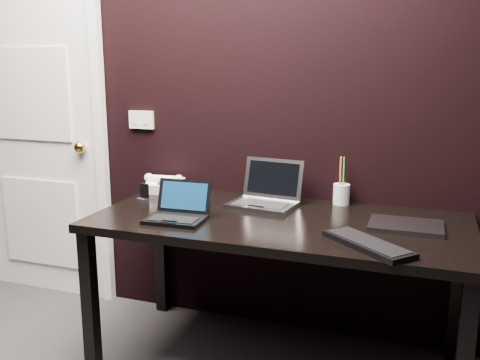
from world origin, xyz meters
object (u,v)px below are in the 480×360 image
(silver_laptop, at_px, (265,197))
(mobile_phone, at_px, (144,195))
(netbook, at_px, (178,213))
(door, at_px, (36,128))
(desk_phone, at_px, (165,185))
(closed_laptop, at_px, (406,226))
(pen_cup, at_px, (341,193))
(ext_keyboard, at_px, (368,244))
(desk, at_px, (279,235))

(silver_laptop, xyz_separation_m, mobile_phone, (-0.61, -0.14, -0.01))
(netbook, xyz_separation_m, silver_laptop, (0.30, 0.37, 0.01))
(door, xyz_separation_m, silver_laptop, (1.52, -0.18, -0.26))
(silver_laptop, distance_m, desk_phone, 0.61)
(silver_laptop, height_order, mobile_phone, silver_laptop)
(closed_laptop, relative_size, pen_cup, 1.29)
(ext_keyboard, xyz_separation_m, closed_laptop, (0.13, 0.30, -0.00))
(silver_laptop, height_order, closed_laptop, silver_laptop)
(desk_phone, bearing_deg, desk, -21.03)
(ext_keyboard, bearing_deg, netbook, 174.61)
(door, height_order, netbook, door)
(mobile_phone, bearing_deg, desk_phone, 89.43)
(door, height_order, mobile_phone, door)
(door, xyz_separation_m, desk, (1.65, -0.38, -0.38))
(door, height_order, ext_keyboard, door)
(mobile_phone, bearing_deg, netbook, -37.07)
(door, bearing_deg, desk_phone, -5.88)
(netbook, distance_m, mobile_phone, 0.38)
(door, distance_m, desk, 1.73)
(desk_phone, xyz_separation_m, mobile_phone, (-0.00, -0.22, -0.01))
(desk_phone, bearing_deg, netbook, -56.19)
(door, relative_size, netbook, 7.92)
(pen_cup, bearing_deg, desk, -123.00)
(netbook, relative_size, desk_phone, 1.18)
(door, relative_size, mobile_phone, 22.74)
(pen_cup, bearing_deg, desk_phone, -175.90)
(silver_laptop, distance_m, ext_keyboard, 0.71)
(netbook, bearing_deg, desk_phone, 123.81)
(door, relative_size, closed_laptop, 6.86)
(netbook, distance_m, closed_laptop, 1.00)
(door, distance_m, netbook, 1.37)
(ext_keyboard, bearing_deg, silver_laptop, 140.86)
(desk, relative_size, ext_keyboard, 4.39)
(mobile_phone, bearing_deg, pen_cup, 16.85)
(silver_laptop, bearing_deg, mobile_phone, -167.06)
(ext_keyboard, bearing_deg, door, 163.18)
(netbook, bearing_deg, door, 155.89)
(door, distance_m, pen_cup, 1.89)
(door, distance_m, silver_laptop, 1.55)
(closed_laptop, xyz_separation_m, mobile_phone, (-1.29, 0.01, 0.02))
(desk, xyz_separation_m, desk_phone, (-0.73, 0.28, 0.12))
(desk_phone, bearing_deg, pen_cup, 4.10)
(desk, bearing_deg, door, 167.18)
(ext_keyboard, height_order, desk_phone, desk_phone)
(desk, height_order, pen_cup, pen_cup)
(ext_keyboard, relative_size, mobile_phone, 4.11)
(desk_phone, bearing_deg, closed_laptop, -10.41)
(desk, relative_size, mobile_phone, 18.06)
(ext_keyboard, height_order, mobile_phone, mobile_phone)
(netbook, height_order, desk_phone, netbook)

